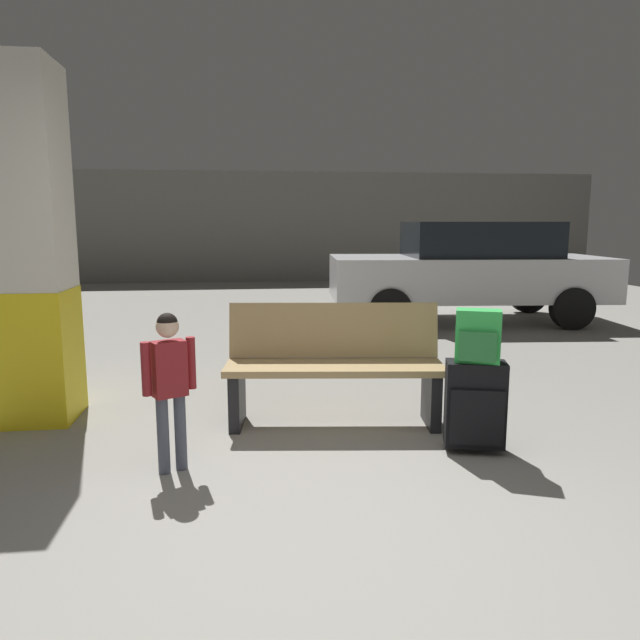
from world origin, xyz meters
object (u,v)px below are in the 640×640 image
parked_car_near (469,269)px  bench (334,365)px  backpack_bright (478,337)px  child (169,375)px  suitcase (475,404)px  structural_pillar (27,248)px

parked_car_near → bench: bearing=-121.7°
bench → backpack_bright: backpack_bright is taller
parked_car_near → backpack_bright: bearing=-110.4°
bench → child: bearing=-144.8°
suitcase → child: (-1.93, -0.08, 0.28)m
child → backpack_bright: bearing=2.4°
structural_pillar → suitcase: size_ratio=4.36×
structural_pillar → child: bearing=-44.7°
bench → structural_pillar: bearing=171.1°
backpack_bright → child: size_ratio=0.35×
bench → child: 1.36m
structural_pillar → bench: (2.24, -0.35, -0.87)m
bench → suitcase: bench is taller
backpack_bright → child: (-1.93, -0.08, -0.17)m
bench → backpack_bright: (0.83, -0.70, 0.33)m
bench → parked_car_near: 5.21m
parked_car_near → structural_pillar: bearing=-140.6°
backpack_bright → bench: bearing=139.9°
child → bench: bearing=35.2°
structural_pillar → parked_car_near: 6.45m
child → parked_car_near: parked_car_near is taller
bench → backpack_bright: bearing=-40.1°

